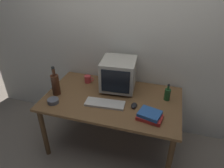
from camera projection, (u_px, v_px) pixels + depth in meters
ground_plane at (112, 142)px, 2.64m from camera, size 6.00×6.00×0.00m
back_wall at (124, 36)px, 2.42m from camera, size 4.00×0.08×2.50m
desk at (112, 103)px, 2.32m from camera, size 1.51×0.89×0.70m
crt_monitor at (119, 74)px, 2.35m from camera, size 0.41×0.41×0.37m
keyboard at (105, 104)px, 2.17m from camera, size 0.43×0.18×0.02m
computer_mouse at (134, 105)px, 2.13m from camera, size 0.06×0.10×0.04m
bottle_tall at (55, 84)px, 2.29m from camera, size 0.09×0.09×0.35m
bottle_short at (167, 94)px, 2.22m from camera, size 0.06×0.06×0.20m
book_stack at (150, 116)px, 1.96m from camera, size 0.26×0.21×0.07m
mug at (88, 79)px, 2.56m from camera, size 0.12×0.08×0.09m
cd_spindle at (53, 101)px, 2.19m from camera, size 0.12×0.12×0.04m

